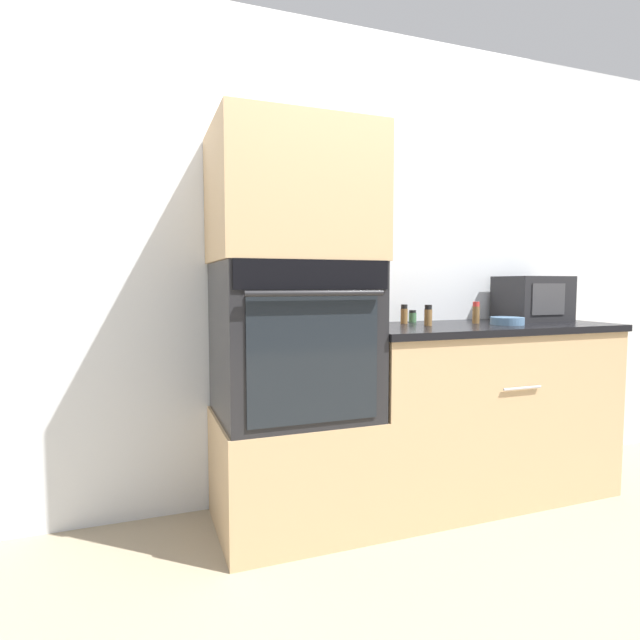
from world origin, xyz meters
name	(u,v)px	position (x,y,z in m)	size (l,w,h in m)	color
ground_plane	(390,542)	(0.00, 0.00, 0.00)	(12.00, 12.00, 0.00)	gray
wall_back	(337,264)	(0.00, 0.63, 1.25)	(8.00, 0.05, 2.50)	silver
oven_cabinet_base	(293,470)	(-0.35, 0.30, 0.27)	(0.71, 0.60, 0.53)	tan
wall_oven	(293,339)	(-0.35, 0.30, 0.89)	(0.68, 0.64, 0.71)	black
oven_cabinet_upper	(292,197)	(-0.35, 0.30, 1.54)	(0.71, 0.60, 0.59)	tan
counter_unit	(480,409)	(0.70, 0.30, 0.46)	(1.42, 0.63, 0.93)	tan
microwave	(532,298)	(1.15, 0.42, 1.06)	(0.37, 0.29, 0.26)	#232326
knife_block	(372,308)	(0.11, 0.42, 1.02)	(0.10, 0.15, 0.22)	olive
bowl	(507,321)	(0.80, 0.22, 0.95)	(0.17, 0.17, 0.04)	#517599
condiment_jar_near	(413,316)	(0.42, 0.54, 0.96)	(0.04, 0.04, 0.07)	#427047
condiment_jar_mid	(404,314)	(0.32, 0.47, 0.98)	(0.04, 0.04, 0.10)	brown
condiment_jar_far	(476,313)	(0.70, 0.35, 0.98)	(0.04, 0.04, 0.12)	brown
condiment_jar_back	(428,316)	(0.37, 0.30, 0.98)	(0.04, 0.04, 0.11)	brown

